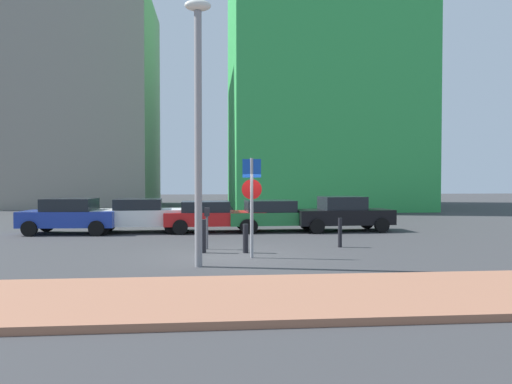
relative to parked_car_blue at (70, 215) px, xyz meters
name	(u,v)px	position (x,y,z in m)	size (l,w,h in m)	color
ground_plane	(232,255)	(6.66, -6.57, -0.79)	(120.00, 120.00, 0.00)	#38383A
sidewalk_brick	(244,297)	(6.66, -12.15, -0.72)	(40.00, 3.58, 0.14)	#9E664C
parked_car_blue	(70,215)	(0.00, 0.00, 0.00)	(4.10, 2.22, 1.52)	#1E389E
parked_car_white	(139,215)	(2.85, 0.33, -0.02)	(4.34, 2.29, 1.48)	white
parked_car_red	(213,216)	(6.09, 0.11, -0.07)	(4.44, 2.07, 1.37)	red
parked_car_green	(276,215)	(8.94, 0.19, -0.06)	(4.54, 2.20, 1.39)	#237238
parked_car_black	(343,214)	(11.96, -0.05, -0.01)	(4.44, 2.17, 1.56)	black
parking_sign_post	(252,195)	(7.24, -7.05, 1.08)	(0.60, 0.13, 2.98)	gray
parking_meter	(207,222)	(5.89, -5.15, 0.11)	(0.18, 0.14, 1.39)	#4C4C51
street_lamp	(198,111)	(5.69, -8.40, 3.38)	(0.70, 0.36, 7.09)	gray
traffic_bollard_near	(246,238)	(7.12, -6.07, -0.33)	(0.18, 0.18, 0.92)	black
traffic_bollard_mid	(203,236)	(5.78, -5.95, -0.26)	(0.17, 0.17, 1.07)	black
traffic_bollard_far	(340,233)	(10.46, -5.10, -0.29)	(0.14, 0.14, 1.01)	black
building_colorful_midrise	(316,47)	(14.94, 19.45, 12.80)	(14.41, 16.35, 27.19)	green
building_under_construction	(77,104)	(-5.52, 21.87, 8.07)	(13.03, 11.31, 17.72)	gray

